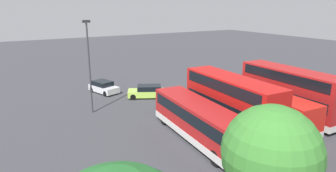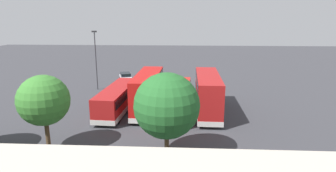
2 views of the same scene
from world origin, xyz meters
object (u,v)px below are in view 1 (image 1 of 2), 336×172
(bus_double_decker_near_end, at_px, (290,91))
(car_hatchback_silver, at_px, (148,92))
(bus_single_deck_second, at_px, (258,103))
(bus_single_deck_fourth, at_px, (199,120))
(lamp_post_tall, at_px, (89,61))
(car_small_green, at_px, (104,87))
(bus_double_decker_third, at_px, (231,102))

(bus_double_decker_near_end, bearing_deg, car_hatchback_silver, -52.38)
(bus_double_decker_near_end, distance_m, bus_single_deck_second, 3.55)
(bus_single_deck_second, xyz_separation_m, bus_single_deck_fourth, (7.14, 0.56, -0.00))
(lamp_post_tall, bearing_deg, car_hatchback_silver, -166.41)
(car_hatchback_silver, height_order, car_small_green, same)
(bus_single_deck_second, distance_m, car_small_green, 18.44)
(bus_single_deck_second, distance_m, lamp_post_tall, 16.33)
(car_small_green, bearing_deg, bus_double_decker_near_end, 128.48)
(bus_single_deck_second, bearing_deg, bus_double_decker_third, 3.35)
(bus_single_deck_fourth, bearing_deg, bus_single_deck_second, -175.49)
(car_small_green, distance_m, lamp_post_tall, 8.23)
(bus_single_deck_second, height_order, lamp_post_tall, lamp_post_tall)
(bus_double_decker_third, height_order, lamp_post_tall, lamp_post_tall)
(bus_single_deck_second, height_order, bus_double_decker_third, bus_double_decker_third)
(bus_double_decker_near_end, bearing_deg, lamp_post_tall, -32.28)
(bus_single_deck_fourth, relative_size, lamp_post_tall, 1.21)
(bus_double_decker_third, xyz_separation_m, lamp_post_tall, (9.15, -9.82, 2.75))
(car_hatchback_silver, bearing_deg, bus_double_decker_third, 100.70)
(car_hatchback_silver, bearing_deg, bus_single_deck_fourth, 83.26)
(car_hatchback_silver, bearing_deg, bus_single_deck_second, 116.91)
(bus_single_deck_second, bearing_deg, car_hatchback_silver, -63.09)
(car_hatchback_silver, distance_m, lamp_post_tall, 8.47)
(bus_single_deck_second, bearing_deg, lamp_post_tall, -37.10)
(bus_double_decker_third, xyz_separation_m, bus_single_deck_fourth, (3.58, 0.35, -0.82))
(bus_double_decker_near_end, height_order, bus_single_deck_fourth, bus_double_decker_near_end)
(bus_double_decker_third, distance_m, car_small_green, 17.13)
(bus_double_decker_near_end, distance_m, bus_single_deck_fourth, 10.58)
(bus_single_deck_fourth, height_order, car_small_green, bus_single_deck_fourth)
(bus_single_deck_second, height_order, bus_single_deck_fourth, same)
(bus_double_decker_near_end, xyz_separation_m, bus_single_deck_fourth, (10.54, -0.00, -0.83))
(bus_double_decker_near_end, distance_m, bus_double_decker_third, 6.98)
(car_hatchback_silver, bearing_deg, bus_double_decker_near_end, 127.62)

